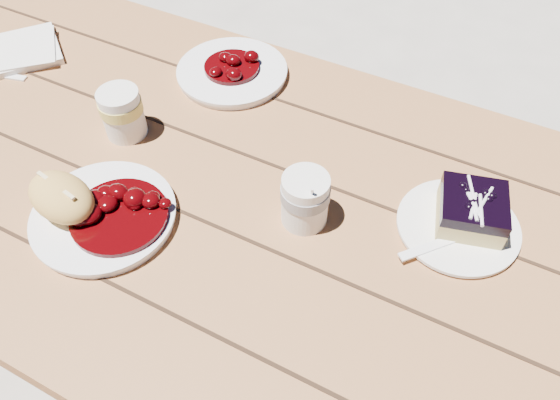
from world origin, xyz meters
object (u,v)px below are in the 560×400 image
at_px(picnic_table, 181,220).
at_px(second_cup, 122,113).
at_px(main_plate, 104,217).
at_px(dessert_plate, 458,227).
at_px(second_plate, 232,73).
at_px(coffee_cup, 305,200).
at_px(bread_roll, 61,197).
at_px(blueberry_cake, 472,209).

xyz_separation_m(picnic_table, second_cup, (-0.11, 0.03, 0.21)).
distance_m(main_plate, dessert_plate, 0.56).
height_order(dessert_plate, second_plate, second_plate).
xyz_separation_m(main_plate, coffee_cup, (0.28, 0.15, 0.04)).
height_order(bread_roll, coffee_cup, coffee_cup).
bearing_deg(dessert_plate, coffee_cup, -157.60).
height_order(dessert_plate, second_cup, second_cup).
xyz_separation_m(picnic_table, main_plate, (-0.02, -0.15, 0.17)).
bearing_deg(second_cup, dessert_plate, 5.77).
bearing_deg(blueberry_cake, coffee_cup, -170.45).
height_order(picnic_table, coffee_cup, coffee_cup).
xyz_separation_m(picnic_table, blueberry_cake, (0.50, 0.11, 0.20)).
xyz_separation_m(second_plate, second_cup, (-0.09, -0.23, 0.04)).
height_order(second_plate, second_cup, second_cup).
bearing_deg(second_cup, main_plate, -62.46).
height_order(picnic_table, second_plate, second_plate).
distance_m(main_plate, second_cup, 0.21).
bearing_deg(coffee_cup, dessert_plate, 22.40).
distance_m(coffee_cup, second_cup, 0.38).
distance_m(main_plate, second_plate, 0.42).
bearing_deg(coffee_cup, picnic_table, 179.90).
relative_size(main_plate, second_cup, 2.43).
bearing_deg(second_plate, picnic_table, -84.38).
xyz_separation_m(dessert_plate, second_cup, (-0.60, -0.06, 0.04)).
distance_m(picnic_table, dessert_plate, 0.52).
xyz_separation_m(bread_roll, second_cup, (-0.04, 0.20, -0.00)).
height_order(main_plate, blueberry_cake, blueberry_cake).
height_order(main_plate, coffee_cup, coffee_cup).
bearing_deg(blueberry_cake, second_cup, 171.98).
relative_size(picnic_table, second_cup, 21.78).
xyz_separation_m(bread_roll, blueberry_cake, (0.57, 0.28, -0.01)).
bearing_deg(coffee_cup, blueberry_cake, 24.64).
height_order(picnic_table, dessert_plate, dessert_plate).
bearing_deg(coffee_cup, main_plate, -151.94).
height_order(main_plate, second_plate, same).
xyz_separation_m(blueberry_cake, second_cup, (-0.61, -0.08, 0.01)).
height_order(main_plate, bread_roll, bread_roll).
bearing_deg(dessert_plate, picnic_table, -169.34).
distance_m(main_plate, bread_roll, 0.07).
xyz_separation_m(dessert_plate, second_plate, (-0.51, 0.17, 0.00)).
relative_size(picnic_table, second_plate, 9.18).
height_order(picnic_table, bread_roll, bread_roll).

